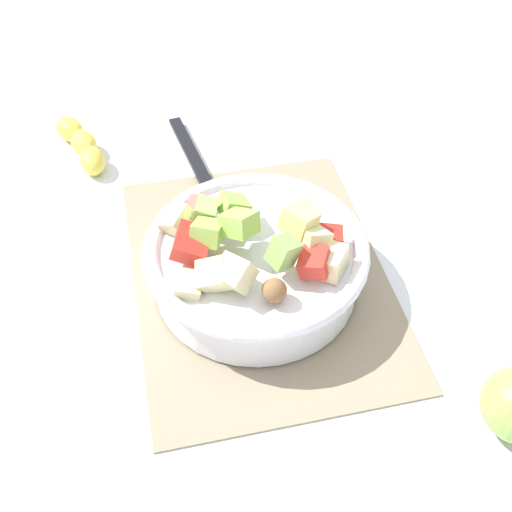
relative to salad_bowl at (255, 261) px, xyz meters
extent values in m
plane|color=silver|center=(-0.02, 0.01, -0.05)|extent=(2.40, 2.40, 0.00)
cube|color=gray|center=(-0.02, 0.01, -0.05)|extent=(0.42, 0.31, 0.01)
cylinder|color=white|center=(0.00, 0.00, -0.01)|extent=(0.25, 0.25, 0.06)
torus|color=white|center=(0.00, 0.00, 0.02)|extent=(0.26, 0.26, 0.02)
cube|color=beige|center=(0.05, -0.05, 0.04)|extent=(0.05, 0.05, 0.05)
cube|color=#E5D684|center=(0.00, 0.05, 0.06)|extent=(0.05, 0.05, 0.04)
sphere|color=brown|center=(0.08, 0.00, 0.04)|extent=(0.03, 0.03, 0.03)
cube|color=red|center=(0.06, 0.05, 0.04)|extent=(0.04, 0.05, 0.03)
cube|color=beige|center=(0.05, 0.07, 0.03)|extent=(0.05, 0.05, 0.03)
cube|color=beige|center=(0.06, -0.03, 0.05)|extent=(0.05, 0.05, 0.04)
cube|color=red|center=(0.00, -0.07, 0.04)|extent=(0.06, 0.05, 0.05)
cube|color=red|center=(0.02, 0.08, 0.04)|extent=(0.04, 0.04, 0.02)
cube|color=#9EC656|center=(-0.05, -0.02, 0.05)|extent=(0.04, 0.04, 0.04)
cube|color=#9EC656|center=(-0.02, 0.06, 0.05)|extent=(0.03, 0.03, 0.03)
cube|color=beige|center=(-0.05, -0.08, 0.03)|extent=(0.05, 0.05, 0.05)
cube|color=#BC3828|center=(-0.08, -0.06, 0.03)|extent=(0.04, 0.04, 0.03)
cube|color=#9EC656|center=(-0.01, -0.05, 0.05)|extent=(0.05, 0.05, 0.04)
cube|color=#A3CC6B|center=(-0.04, -0.05, 0.05)|extent=(0.04, 0.04, 0.04)
cube|color=#9EC656|center=(0.00, -0.02, 0.06)|extent=(0.05, 0.05, 0.04)
cube|color=#93C160|center=(0.04, 0.02, 0.05)|extent=(0.04, 0.04, 0.04)
cube|color=beige|center=(0.03, 0.06, 0.05)|extent=(0.04, 0.04, 0.04)
cube|color=beige|center=(0.04, -0.09, 0.02)|extent=(0.04, 0.04, 0.03)
ellipsoid|color=black|center=(-0.17, -0.02, -0.04)|extent=(0.06, 0.04, 0.01)
cube|color=black|center=(-0.27, -0.04, -0.04)|extent=(0.18, 0.04, 0.01)
ellipsoid|color=yellow|center=(-0.27, -0.18, -0.03)|extent=(0.06, 0.04, 0.04)
ellipsoid|color=yellow|center=(-0.32, -0.20, -0.03)|extent=(0.06, 0.05, 0.04)
ellipsoid|color=yellow|center=(-0.36, -0.22, -0.03)|extent=(0.07, 0.06, 0.04)
camera|label=1|loc=(0.50, -0.11, 0.55)|focal=44.79mm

